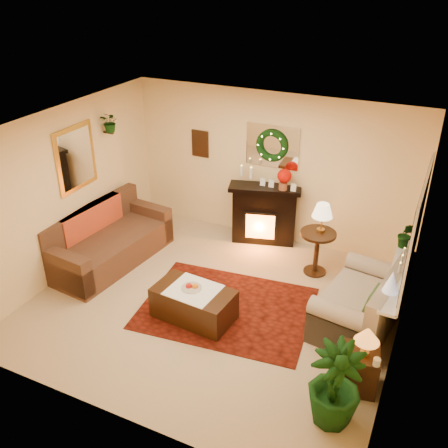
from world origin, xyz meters
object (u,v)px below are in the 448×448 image
at_px(sofa, 110,238).
at_px(end_table_square, 359,368).
at_px(fireplace, 264,213).
at_px(loveseat, 361,298).
at_px(side_table_round, 316,255).
at_px(coffee_table, 194,305).

bearing_deg(sofa, end_table_square, -7.40).
bearing_deg(sofa, fireplace, 46.44).
bearing_deg(loveseat, fireplace, 150.46).
xyz_separation_m(sofa, fireplace, (2.02, 1.71, 0.12)).
bearing_deg(fireplace, side_table_round, -44.24).
distance_m(fireplace, loveseat, 2.54).
relative_size(sofa, coffee_table, 1.95).
bearing_deg(coffee_table, end_table_square, -2.75).
xyz_separation_m(fireplace, coffee_table, (-0.09, -2.43, -0.34)).
relative_size(sofa, fireplace, 1.98).
height_order(sofa, side_table_round, sofa).
distance_m(side_table_round, coffee_table, 2.19).
bearing_deg(sofa, coffee_table, -14.28).
xyz_separation_m(side_table_round, end_table_square, (1.12, -2.14, -0.05)).
xyz_separation_m(sofa, end_table_square, (4.25, -1.03, -0.16)).
bearing_deg(loveseat, side_table_round, 140.98).
bearing_deg(end_table_square, sofa, 166.40).
height_order(fireplace, side_table_round, fireplace).
bearing_deg(end_table_square, side_table_round, 117.64).
height_order(fireplace, end_table_square, fireplace).
bearing_deg(loveseat, coffee_table, -149.01).
xyz_separation_m(loveseat, coffee_table, (-2.09, -0.86, -0.21)).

